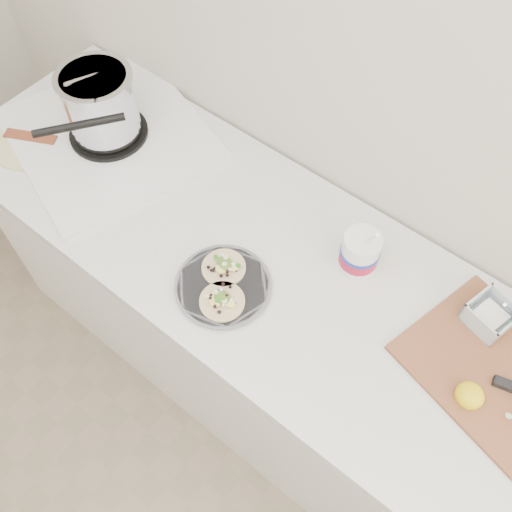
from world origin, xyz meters
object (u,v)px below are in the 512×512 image
Objects in this scene: bacon_plate at (31,139)px; taco_plate at (223,284)px; stove at (104,115)px; tub at (361,252)px; cutboard at (509,374)px.

taco_plate is at bearing -2.07° from bacon_plate.
tub is at bearing 23.98° from stove.
bacon_plate is at bearing 177.93° from taco_plate.
bacon_plate is (-1.50, -0.20, -0.01)m from cutboard.
cutboard is at bearing 18.81° from taco_plate.
stove is 3.22× the size of tub.
tub reaches higher than taco_plate.
bacon_plate is at bearing -119.54° from stove.
stove is 1.32m from cutboard.
tub is 0.42× the size of cutboard.
cutboard reaches higher than taco_plate.
tub is 1.08m from bacon_plate.
cutboard is 1.51m from bacon_plate.
stove is at bearing -164.20° from cutboard.
taco_plate is at bearing -147.22° from cutboard.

